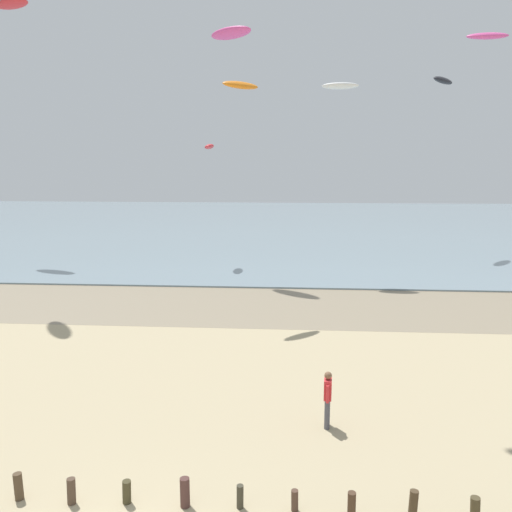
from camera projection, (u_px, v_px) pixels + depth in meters
The scene contains 11 objects.
wet_sand_strip at pixel (227, 305), 28.30m from camera, with size 120.00×7.98×0.01m, color gray.
sea at pixel (265, 223), 66.58m from camera, with size 160.00×70.00×0.10m, color gray.
groyne_near at pixel (352, 502), 11.39m from camera, with size 16.74×0.32×0.69m.
person_far_down_beach at pixel (328, 398), 15.09m from camera, with size 0.25×0.57×1.71m.
kite_aloft_0 at pixel (11, 4), 40.26m from camera, with size 3.45×1.10×0.55m, color red.
kite_aloft_4 at pixel (487, 36), 34.27m from camera, with size 2.70×0.86×0.43m, color #E54C99.
kite_aloft_5 at pixel (443, 80), 42.45m from camera, with size 3.10×0.99×0.50m, color black.
kite_aloft_9 at pixel (231, 33), 33.77m from camera, with size 3.40×1.09×0.54m, color #E54C99.
kite_aloft_11 at pixel (340, 86), 33.59m from camera, with size 2.40×0.77×0.38m, color white.
kite_aloft_12 at pixel (209, 147), 38.46m from camera, with size 2.05×0.66×0.33m, color red.
kite_aloft_13 at pixel (241, 85), 25.48m from camera, with size 2.11×0.67×0.34m, color orange.
Camera 1 is at (3.47, -7.73, 7.63)m, focal length 36.41 mm.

